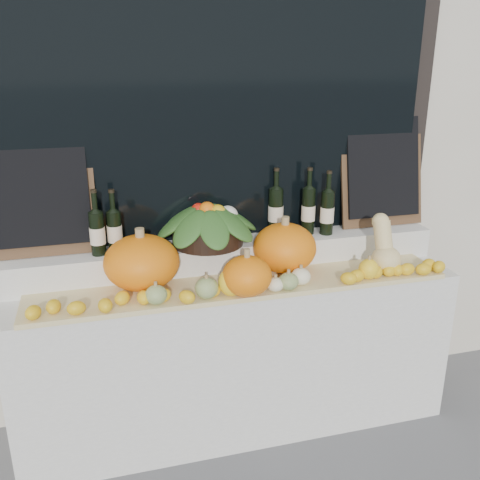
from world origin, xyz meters
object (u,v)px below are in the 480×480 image
at_px(pumpkin_left, 142,262).
at_px(butternut_squash, 385,249).
at_px(pumpkin_right, 285,248).
at_px(produce_bowl, 207,223).
at_px(wine_bottle_tall, 276,211).

xyz_separation_m(pumpkin_left, butternut_squash, (1.25, -0.11, -0.01)).
xyz_separation_m(pumpkin_right, butternut_squash, (0.51, -0.13, -0.01)).
bearing_deg(pumpkin_right, butternut_squash, -14.53).
bearing_deg(produce_bowl, pumpkin_right, -21.81).
bearing_deg(butternut_squash, produce_bowl, 162.29).
relative_size(pumpkin_left, wine_bottle_tall, 0.99).
relative_size(pumpkin_right, wine_bottle_tall, 0.90).
height_order(produce_bowl, wine_bottle_tall, wine_bottle_tall).
distance_m(butternut_squash, wine_bottle_tall, 0.61).
relative_size(pumpkin_left, butternut_squash, 1.24).
bearing_deg(pumpkin_right, wine_bottle_tall, 84.72).
height_order(pumpkin_right, wine_bottle_tall, wine_bottle_tall).
height_order(pumpkin_left, wine_bottle_tall, wine_bottle_tall).
distance_m(butternut_squash, produce_bowl, 0.94).
bearing_deg(pumpkin_left, wine_bottle_tall, 16.89).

